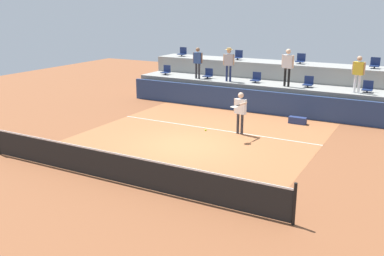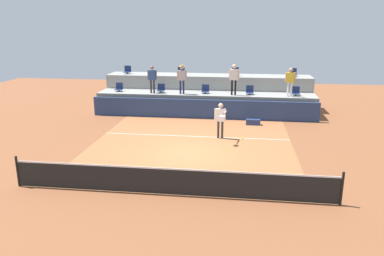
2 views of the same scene
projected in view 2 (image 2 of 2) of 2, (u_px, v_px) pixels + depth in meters
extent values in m
plane|color=brown|center=(188.00, 153.00, 15.66)|extent=(40.00, 40.00, 0.00)
cube|color=#A36038|center=(191.00, 146.00, 16.61)|extent=(9.00, 10.00, 0.01)
cube|color=silver|center=(195.00, 136.00, 17.95)|extent=(9.00, 0.06, 0.00)
cylinder|color=black|center=(18.00, 171.00, 12.35)|extent=(0.08, 0.08, 1.07)
cylinder|color=black|center=(342.00, 189.00, 11.05)|extent=(0.08, 0.08, 1.07)
cube|color=black|center=(171.00, 182.00, 11.72)|extent=(10.40, 0.01, 0.87)
cube|color=white|center=(171.00, 169.00, 11.60)|extent=(10.40, 0.02, 0.05)
cube|color=navy|center=(203.00, 109.00, 21.24)|extent=(13.00, 0.16, 1.10)
cube|color=gray|center=(205.00, 103.00, 22.45)|extent=(13.00, 1.80, 1.25)
cube|color=gray|center=(208.00, 91.00, 24.06)|extent=(13.00, 1.80, 2.10)
cylinder|color=#2D2D33|center=(119.00, 91.00, 22.80)|extent=(0.08, 0.08, 0.10)
cube|color=navy|center=(119.00, 89.00, 22.78)|extent=(0.44, 0.40, 0.04)
cube|color=navy|center=(119.00, 86.00, 22.89)|extent=(0.44, 0.04, 0.38)
cylinder|color=#2D2D33|center=(161.00, 92.00, 22.46)|extent=(0.08, 0.08, 0.10)
cube|color=navy|center=(161.00, 90.00, 22.45)|extent=(0.44, 0.40, 0.04)
cube|color=navy|center=(161.00, 87.00, 22.56)|extent=(0.44, 0.04, 0.38)
cylinder|color=#2D2D33|center=(205.00, 93.00, 22.13)|extent=(0.08, 0.08, 0.10)
cube|color=navy|center=(205.00, 91.00, 22.11)|extent=(0.44, 0.40, 0.04)
cube|color=navy|center=(206.00, 88.00, 22.22)|extent=(0.44, 0.04, 0.38)
cylinder|color=#2D2D33|center=(250.00, 94.00, 21.80)|extent=(0.08, 0.08, 0.10)
cube|color=navy|center=(250.00, 93.00, 21.78)|extent=(0.44, 0.40, 0.04)
cube|color=navy|center=(250.00, 88.00, 21.89)|extent=(0.44, 0.04, 0.38)
cylinder|color=#2D2D33|center=(296.00, 95.00, 21.46)|extent=(0.08, 0.08, 0.10)
cube|color=navy|center=(296.00, 94.00, 21.45)|extent=(0.44, 0.40, 0.04)
cube|color=navy|center=(296.00, 89.00, 21.56)|extent=(0.44, 0.04, 0.38)
cylinder|color=#2D2D33|center=(127.00, 73.00, 24.28)|extent=(0.08, 0.08, 0.10)
cube|color=navy|center=(127.00, 72.00, 24.26)|extent=(0.44, 0.40, 0.04)
cube|color=navy|center=(128.00, 68.00, 24.37)|extent=(0.44, 0.04, 0.38)
cylinder|color=#2D2D33|center=(181.00, 74.00, 23.83)|extent=(0.08, 0.08, 0.10)
cube|color=navy|center=(181.00, 73.00, 23.81)|extent=(0.44, 0.40, 0.04)
cube|color=navy|center=(181.00, 69.00, 23.93)|extent=(0.44, 0.04, 0.38)
cylinder|color=#2D2D33|center=(235.00, 75.00, 23.40)|extent=(0.08, 0.08, 0.10)
cube|color=navy|center=(235.00, 74.00, 23.38)|extent=(0.44, 0.40, 0.04)
cube|color=navy|center=(235.00, 70.00, 23.49)|extent=(0.44, 0.04, 0.38)
cylinder|color=#2D2D33|center=(293.00, 76.00, 22.95)|extent=(0.08, 0.08, 0.10)
cube|color=navy|center=(293.00, 75.00, 22.93)|extent=(0.44, 0.40, 0.04)
cube|color=navy|center=(293.00, 71.00, 23.04)|extent=(0.44, 0.04, 0.38)
cylinder|color=#2D2D33|center=(218.00, 129.00, 17.63)|extent=(0.13, 0.13, 0.84)
cylinder|color=#2D2D33|center=(222.00, 130.00, 17.58)|extent=(0.13, 0.13, 0.84)
cube|color=white|center=(221.00, 115.00, 17.41)|extent=(0.48, 0.25, 0.60)
sphere|color=beige|center=(221.00, 106.00, 17.28)|extent=(0.26, 0.26, 0.23)
cylinder|color=beige|center=(215.00, 114.00, 17.47)|extent=(0.08, 0.08, 0.56)
cylinder|color=beige|center=(225.00, 113.00, 17.04)|extent=(0.15, 0.54, 0.07)
cylinder|color=black|center=(223.00, 114.00, 16.70)|extent=(0.07, 0.26, 0.04)
ellipsoid|color=silver|center=(222.00, 116.00, 16.44)|extent=(0.30, 0.36, 0.03)
cylinder|color=#2D2D33|center=(151.00, 86.00, 22.15)|extent=(0.11, 0.11, 0.81)
cylinder|color=#2D2D33|center=(154.00, 87.00, 22.12)|extent=(0.11, 0.11, 0.81)
cube|color=#2D4C8C|center=(152.00, 75.00, 21.95)|extent=(0.44, 0.20, 0.57)
sphere|color=#846047|center=(152.00, 68.00, 21.83)|extent=(0.23, 0.23, 0.22)
cylinder|color=#846047|center=(148.00, 75.00, 21.99)|extent=(0.07, 0.07, 0.54)
cylinder|color=#846047|center=(156.00, 75.00, 21.90)|extent=(0.07, 0.07, 0.54)
cylinder|color=navy|center=(180.00, 87.00, 21.91)|extent=(0.13, 0.13, 0.81)
cylinder|color=navy|center=(184.00, 87.00, 21.92)|extent=(0.13, 0.13, 0.81)
cube|color=#B2B2B7|center=(182.00, 75.00, 21.73)|extent=(0.47, 0.27, 0.57)
sphere|color=tan|center=(182.00, 68.00, 21.61)|extent=(0.26, 0.26, 0.22)
cylinder|color=tan|center=(178.00, 75.00, 21.70)|extent=(0.08, 0.08, 0.54)
cylinder|color=tan|center=(186.00, 75.00, 21.74)|extent=(0.08, 0.08, 0.54)
cylinder|color=tan|center=(182.00, 67.00, 21.58)|extent=(0.47, 0.47, 0.01)
cylinder|color=tan|center=(182.00, 66.00, 21.57)|extent=(0.27, 0.27, 0.09)
cylinder|color=black|center=(232.00, 88.00, 21.55)|extent=(0.12, 0.12, 0.88)
cylinder|color=black|center=(235.00, 88.00, 21.50)|extent=(0.12, 0.12, 0.88)
cube|color=white|center=(234.00, 75.00, 21.32)|extent=(0.50, 0.25, 0.62)
sphere|color=beige|center=(234.00, 66.00, 21.19)|extent=(0.27, 0.27, 0.24)
cylinder|color=beige|center=(229.00, 74.00, 21.38)|extent=(0.08, 0.08, 0.59)
cylinder|color=beige|center=(239.00, 75.00, 21.24)|extent=(0.08, 0.08, 0.59)
cylinder|color=white|center=(288.00, 89.00, 21.16)|extent=(0.13, 0.13, 0.81)
cylinder|color=white|center=(291.00, 90.00, 21.11)|extent=(0.13, 0.13, 0.81)
cube|color=yellow|center=(290.00, 77.00, 20.95)|extent=(0.46, 0.26, 0.57)
sphere|color=tan|center=(291.00, 70.00, 20.83)|extent=(0.26, 0.26, 0.22)
cylinder|color=tan|center=(286.00, 77.00, 21.02)|extent=(0.08, 0.08, 0.54)
cylinder|color=tan|center=(295.00, 77.00, 20.87)|extent=(0.08, 0.08, 0.54)
sphere|color=#CCE033|center=(243.00, 138.00, 12.34)|extent=(0.07, 0.07, 0.07)
cube|color=navy|center=(253.00, 122.00, 20.00)|extent=(0.76, 0.28, 0.30)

